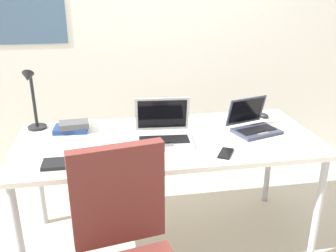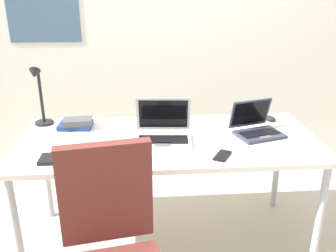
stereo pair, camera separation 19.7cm
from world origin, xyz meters
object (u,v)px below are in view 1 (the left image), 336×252
desk_lamp (33,100)px  laptop_far_corner (253,125)px  external_keyboard (75,162)px  laptop_mid_desk (164,133)px  cell_phone (226,153)px  computer_mouse (262,115)px  book_stack (72,127)px

desk_lamp → laptop_far_corner: size_ratio=1.21×
desk_lamp → external_keyboard: desk_lamp is taller
desk_lamp → laptop_mid_desk: 0.84m
external_keyboard → cell_phone: bearing=-0.3°
desk_lamp → laptop_far_corner: 1.38m
laptop_far_corner → external_keyboard: size_ratio=1.00×
external_keyboard → computer_mouse: size_ratio=3.44×
external_keyboard → computer_mouse: bearing=23.2°
desk_lamp → computer_mouse: size_ratio=4.17×
external_keyboard → cell_phone: size_ratio=2.43×
computer_mouse → desk_lamp: bearing=149.3°
laptop_far_corner → external_keyboard: laptop_far_corner is taller
desk_lamp → laptop_mid_desk: bearing=-21.1°
desk_lamp → external_keyboard: bearing=-62.9°
computer_mouse → cell_phone: bearing=-159.8°
laptop_mid_desk → cell_phone: (0.30, -0.25, -0.04)m
desk_lamp → book_stack: (0.23, -0.06, -0.17)m
book_stack → cell_phone: bearing=-29.7°
laptop_mid_desk → book_stack: 0.59m
laptop_far_corner → cell_phone: laptop_far_corner is taller
laptop_mid_desk → external_keyboard: laptop_mid_desk is taller
laptop_mid_desk → laptop_far_corner: bearing=4.6°
laptop_mid_desk → external_keyboard: (-0.50, -0.23, -0.04)m
laptop_far_corner → book_stack: 1.14m
laptop_far_corner → book_stack: bearing=170.5°
laptop_mid_desk → book_stack: laptop_mid_desk is taller
desk_lamp → laptop_far_corner: desk_lamp is taller
desk_lamp → book_stack: desk_lamp is taller
laptop_mid_desk → cell_phone: bearing=-39.3°
laptop_far_corner → book_stack: laptop_far_corner is taller
laptop_far_corner → cell_phone: 0.40m
laptop_far_corner → computer_mouse: (0.16, 0.23, -0.03)m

